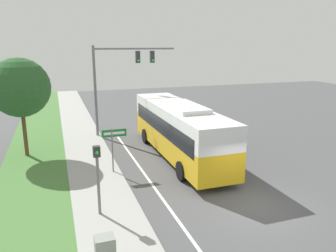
% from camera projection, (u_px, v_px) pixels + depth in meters
% --- Properties ---
extents(ground_plane, '(80.00, 80.00, 0.00)m').
position_uv_depth(ground_plane, '(254.00, 206.00, 14.41)').
color(ground_plane, '#4C4C4F').
extents(sidewalk, '(2.80, 80.00, 0.12)m').
position_uv_depth(sidewalk, '(114.00, 231.00, 12.42)').
color(sidewalk, '#9E9E99').
rests_on(sidewalk, ground_plane).
extents(grass_verge, '(3.60, 80.00, 0.10)m').
position_uv_depth(grass_verge, '(23.00, 248.00, 11.41)').
color(grass_verge, '#477538').
rests_on(grass_verge, ground_plane).
extents(lane_divider_near, '(0.14, 30.00, 0.01)m').
position_uv_depth(lane_divider_near, '(178.00, 220.00, 13.26)').
color(lane_divider_near, silver).
rests_on(lane_divider_near, ground_plane).
extents(bus, '(2.68, 11.44, 3.50)m').
position_uv_depth(bus, '(179.00, 127.00, 20.36)').
color(bus, gold).
rests_on(bus, ground_plane).
extents(signal_gantry, '(6.32, 0.41, 6.87)m').
position_uv_depth(signal_gantry, '(119.00, 72.00, 24.71)').
color(signal_gantry, slate).
rests_on(signal_gantry, ground_plane).
extents(pedestrian_signal, '(0.28, 0.34, 3.05)m').
position_uv_depth(pedestrian_signal, '(98.00, 169.00, 13.09)').
color(pedestrian_signal, slate).
rests_on(pedestrian_signal, ground_plane).
extents(street_sign, '(1.33, 0.08, 2.56)m').
position_uv_depth(street_sign, '(113.00, 142.00, 17.68)').
color(street_sign, slate).
rests_on(street_sign, ground_plane).
extents(utility_cabinet, '(0.63, 0.53, 0.93)m').
position_uv_depth(utility_cabinet, '(105.00, 250.00, 10.41)').
color(utility_cabinet, gray).
rests_on(utility_cabinet, sidewalk).
extents(roadside_tree, '(3.60, 3.60, 6.10)m').
position_uv_depth(roadside_tree, '(20.00, 88.00, 19.75)').
color(roadside_tree, brown).
rests_on(roadside_tree, grass_verge).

